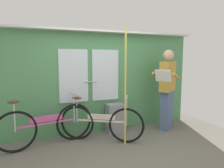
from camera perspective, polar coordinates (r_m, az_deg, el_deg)
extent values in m
cube|color=#666056|center=(3.69, 2.33, -19.07)|extent=(5.50, 4.02, 0.04)
cube|color=#4C8C56|center=(4.47, -3.87, 0.30)|extent=(4.50, 0.08, 2.15)
cube|color=silver|center=(4.27, -10.74, 2.19)|extent=(0.60, 0.02, 1.10)
cube|color=silver|center=(4.45, -1.85, 2.51)|extent=(0.60, 0.02, 1.10)
cylinder|color=#B2B2B7|center=(4.34, -6.11, 0.64)|extent=(0.28, 0.02, 0.02)
cube|color=silver|center=(4.38, -3.58, 14.55)|extent=(4.50, 0.28, 0.04)
torus|color=black|center=(4.16, -10.54, -10.37)|extent=(0.73, 0.18, 0.73)
torus|color=black|center=(3.92, -25.49, -12.04)|extent=(0.73, 0.18, 0.73)
cube|color=#D14C93|center=(3.99, -17.81, -10.46)|extent=(1.00, 0.21, 0.03)
cube|color=#D14C93|center=(3.96, -17.86, -9.15)|extent=(0.58, 0.13, 0.10)
cylinder|color=#B7B7BC|center=(3.85, -25.70, -8.35)|extent=(0.02, 0.02, 0.52)
ellipsoid|color=brown|center=(3.79, -25.91, -4.52)|extent=(0.21, 0.12, 0.06)
cylinder|color=#B7B7BC|center=(4.08, -10.63, -6.59)|extent=(0.02, 0.02, 0.56)
cylinder|color=#B7B7BC|center=(4.02, -10.72, -2.69)|extent=(0.10, 0.44, 0.02)
torus|color=black|center=(3.96, 4.07, -11.52)|extent=(0.61, 0.39, 0.68)
torus|color=black|center=(4.17, -9.75, -10.64)|extent=(0.61, 0.39, 0.68)
cube|color=beige|center=(4.02, -3.04, -10.33)|extent=(0.81, 0.52, 0.03)
cube|color=beige|center=(3.99, -3.04, -9.18)|extent=(0.48, 0.31, 0.10)
cylinder|color=#B7B7BC|center=(4.10, -9.82, -7.31)|extent=(0.02, 0.02, 0.50)
ellipsoid|color=brown|center=(4.05, -9.90, -3.88)|extent=(0.22, 0.18, 0.06)
cylinder|color=#B7B7BC|center=(3.88, 4.10, -7.74)|extent=(0.02, 0.02, 0.54)
cylinder|color=#B7B7BC|center=(3.82, 4.14, -3.83)|extent=(0.25, 0.39, 0.02)
cube|color=slate|center=(4.83, 15.07, -7.09)|extent=(0.39, 0.34, 0.88)
cube|color=#B78C33|center=(4.70, 15.37, 2.07)|extent=(0.53, 0.44, 0.66)
sphere|color=tan|center=(4.69, 15.56, 7.81)|extent=(0.24, 0.24, 0.24)
cube|color=silver|center=(4.44, 14.13, 2.26)|extent=(0.28, 0.34, 0.26)
cylinder|color=#B78C33|center=(4.50, 17.43, 2.20)|extent=(0.29, 0.22, 0.17)
cylinder|color=#B78C33|center=(4.65, 12.20, 2.52)|extent=(0.29, 0.22, 0.17)
cube|color=gray|center=(4.53, 0.80, -9.50)|extent=(0.36, 0.28, 0.63)
cylinder|color=#C6C14C|center=(3.72, 3.77, -1.08)|extent=(0.04, 0.04, 2.15)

